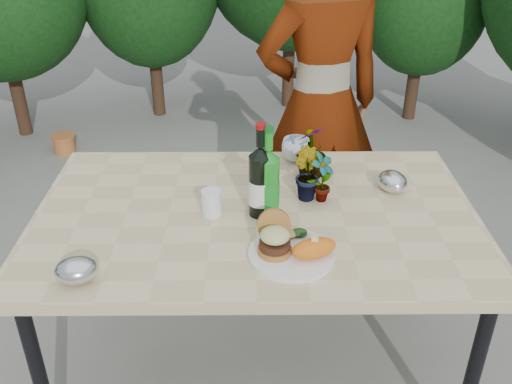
{
  "coord_description": "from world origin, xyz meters",
  "views": [
    {
      "loc": [
        -0.01,
        -1.75,
        1.84
      ],
      "look_at": [
        0.0,
        -0.08,
        0.88
      ],
      "focal_mm": 40.0,
      "sensor_mm": 36.0,
      "label": 1
    }
  ],
  "objects_px": {
    "dinner_plate": "(292,254)",
    "person": "(320,106)",
    "patio_table": "(256,225)",
    "wine_bottle": "(260,182)"
  },
  "relations": [
    {
      "from": "patio_table",
      "to": "dinner_plate",
      "type": "relative_size",
      "value": 5.71
    },
    {
      "from": "person",
      "to": "patio_table",
      "type": "bearing_deg",
      "value": 53.5
    },
    {
      "from": "dinner_plate",
      "to": "wine_bottle",
      "type": "bearing_deg",
      "value": 110.64
    },
    {
      "from": "wine_bottle",
      "to": "person",
      "type": "bearing_deg",
      "value": 54.85
    },
    {
      "from": "person",
      "to": "dinner_plate",
      "type": "bearing_deg",
      "value": 64.53
    },
    {
      "from": "patio_table",
      "to": "dinner_plate",
      "type": "xyz_separation_m",
      "value": [
        0.11,
        -0.27,
        0.06
      ]
    },
    {
      "from": "wine_bottle",
      "to": "person",
      "type": "xyz_separation_m",
      "value": [
        0.29,
        0.79,
        -0.02
      ]
    },
    {
      "from": "dinner_plate",
      "to": "person",
      "type": "relative_size",
      "value": 0.16
    },
    {
      "from": "patio_table",
      "to": "wine_bottle",
      "type": "height_order",
      "value": "wine_bottle"
    },
    {
      "from": "patio_table",
      "to": "wine_bottle",
      "type": "relative_size",
      "value": 4.57
    }
  ]
}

